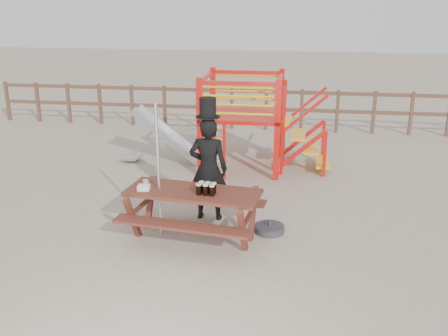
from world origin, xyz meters
TOP-DOWN VIEW (x-y plane):
  - ground at (0.00, 0.00)m, footprint 60.00×60.00m
  - back_fence at (0.00, 7.00)m, footprint 15.09×0.09m
  - playground_fort at (0.12, 3.58)m, footprint 4.71×1.84m
  - picnic_table at (-0.15, -0.10)m, footprint 2.23×1.67m
  - man_with_hat at (-0.05, 0.70)m, footprint 0.65×0.43m
  - metal_pole at (-0.69, -0.07)m, footprint 0.05×0.05m
  - parasol_base at (1.03, 0.28)m, footprint 0.48×0.48m
  - paper_bag at (-0.90, -0.18)m, footprint 0.19×0.15m
  - stout_pints at (0.08, -0.20)m, footprint 0.30×0.21m
  - empty_glasses at (-0.89, -0.12)m, footprint 0.09×0.08m

SIDE VIEW (x-z plane):
  - ground at x=0.00m, z-range 0.00..0.00m
  - parasol_base at x=1.03m, z-range -0.05..0.16m
  - picnic_table at x=-0.15m, z-range 0.10..0.91m
  - back_fence at x=0.00m, z-range 0.14..1.34m
  - paper_bag at x=-0.90m, z-range 0.80..0.88m
  - empty_glasses at x=-0.89m, z-range 0.79..0.94m
  - stout_pints at x=0.08m, z-range 0.80..0.97m
  - man_with_hat at x=-0.05m, z-range -0.11..1.99m
  - playground_fort at x=0.12m, z-range 0.02..2.12m
  - metal_pole at x=-0.69m, z-range 0.00..2.16m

